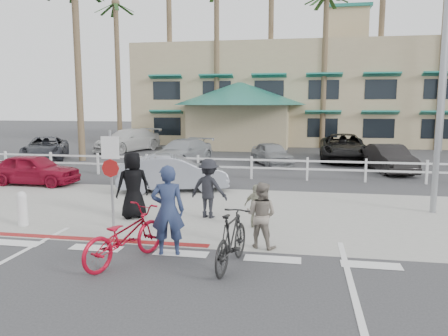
% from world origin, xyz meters
% --- Properties ---
extents(ground, '(140.00, 140.00, 0.00)m').
position_xyz_m(ground, '(0.00, 0.00, 0.00)').
color(ground, '#333335').
extents(bike_path, '(12.00, 16.00, 0.01)m').
position_xyz_m(bike_path, '(0.00, -2.00, 0.00)').
color(bike_path, '#333335').
rests_on(bike_path, ground).
extents(sidewalk_plaza, '(22.00, 7.00, 0.01)m').
position_xyz_m(sidewalk_plaza, '(0.00, 4.50, 0.01)').
color(sidewalk_plaza, gray).
rests_on(sidewalk_plaza, ground).
extents(cross_street, '(40.00, 5.00, 0.01)m').
position_xyz_m(cross_street, '(0.00, 8.50, 0.00)').
color(cross_street, '#333335').
rests_on(cross_street, ground).
extents(parking_lot, '(50.00, 16.00, 0.01)m').
position_xyz_m(parking_lot, '(0.00, 18.00, 0.00)').
color(parking_lot, '#333335').
rests_on(parking_lot, ground).
extents(curb_red, '(7.00, 0.25, 0.02)m').
position_xyz_m(curb_red, '(-3.00, 1.20, 0.01)').
color(curb_red, maroon).
rests_on(curb_red, ground).
extents(rail_fence, '(29.40, 0.16, 1.00)m').
position_xyz_m(rail_fence, '(0.50, 10.50, 0.50)').
color(rail_fence, silver).
rests_on(rail_fence, ground).
extents(building, '(28.00, 16.00, 11.30)m').
position_xyz_m(building, '(2.00, 31.00, 5.65)').
color(building, tan).
rests_on(building, ground).
extents(sign_post, '(0.50, 0.10, 2.90)m').
position_xyz_m(sign_post, '(-2.30, 2.20, 1.45)').
color(sign_post, gray).
rests_on(sign_post, ground).
extents(bollard_0, '(0.26, 0.26, 0.95)m').
position_xyz_m(bollard_0, '(-4.80, 2.00, 0.47)').
color(bollard_0, silver).
rests_on(bollard_0, ground).
extents(streetlight_0, '(0.60, 2.00, 9.00)m').
position_xyz_m(streetlight_0, '(6.50, 5.50, 4.50)').
color(streetlight_0, gray).
rests_on(streetlight_0, ground).
extents(streetlight_1, '(0.60, 2.00, 9.50)m').
position_xyz_m(streetlight_1, '(12.00, 24.00, 4.75)').
color(streetlight_1, gray).
rests_on(streetlight_1, ground).
extents(palm_0, '(4.00, 4.00, 15.00)m').
position_xyz_m(palm_0, '(-16.00, 26.00, 7.50)').
color(palm_0, '#163313').
rests_on(palm_0, ground).
extents(palm_1, '(4.00, 4.00, 13.00)m').
position_xyz_m(palm_1, '(-12.00, 25.00, 6.50)').
color(palm_1, '#163313').
rests_on(palm_1, ground).
extents(palm_2, '(4.00, 4.00, 16.00)m').
position_xyz_m(palm_2, '(-8.00, 26.00, 8.00)').
color(palm_2, '#163313').
rests_on(palm_2, ground).
extents(palm_3, '(4.00, 4.00, 14.00)m').
position_xyz_m(palm_3, '(-4.00, 25.00, 7.00)').
color(palm_3, '#163313').
rests_on(palm_3, ground).
extents(palm_4, '(4.00, 4.00, 15.00)m').
position_xyz_m(palm_4, '(0.00, 26.00, 7.50)').
color(palm_4, '#163313').
rests_on(palm_4, ground).
extents(palm_5, '(4.00, 4.00, 13.00)m').
position_xyz_m(palm_5, '(4.00, 25.00, 6.50)').
color(palm_5, '#163313').
rests_on(palm_5, ground).
extents(palm_6, '(4.00, 4.00, 17.00)m').
position_xyz_m(palm_6, '(8.00, 26.00, 8.50)').
color(palm_6, '#163313').
rests_on(palm_6, ground).
extents(palm_7, '(4.00, 4.00, 14.00)m').
position_xyz_m(palm_7, '(12.00, 25.00, 7.00)').
color(palm_7, '#163313').
rests_on(palm_7, ground).
extents(palm_10, '(4.00, 4.00, 12.00)m').
position_xyz_m(palm_10, '(-10.00, 15.00, 6.00)').
color(palm_10, '#163313').
rests_on(palm_10, ground).
extents(bike_red, '(1.56, 2.32, 1.15)m').
position_xyz_m(bike_red, '(-1.00, -0.11, 0.58)').
color(bike_red, '#9E091D').
rests_on(bike_red, ground).
extents(rider_red, '(0.81, 0.62, 1.98)m').
position_xyz_m(rider_red, '(-0.26, 0.52, 0.99)').
color(rider_red, navy).
rests_on(rider_red, ground).
extents(bike_black, '(0.83, 2.01, 1.17)m').
position_xyz_m(bike_black, '(1.21, 0.02, 0.59)').
color(bike_black, black).
rests_on(bike_black, ground).
extents(rider_black, '(0.88, 0.77, 1.52)m').
position_xyz_m(rider_black, '(1.68, 1.36, 0.76)').
color(rider_black, gray).
rests_on(rider_black, ground).
extents(pedestrian_a, '(1.22, 0.87, 1.71)m').
position_xyz_m(pedestrian_a, '(-0.06, 3.76, 0.86)').
color(pedestrian_a, black).
rests_on(pedestrian_a, ground).
extents(pedestrian_child, '(0.74, 0.54, 1.17)m').
position_xyz_m(pedestrian_child, '(1.40, 2.91, 0.59)').
color(pedestrian_child, '#9C9B83').
rests_on(pedestrian_child, ground).
extents(pedestrian_b, '(1.13, 1.07, 1.94)m').
position_xyz_m(pedestrian_b, '(-2.17, 3.31, 0.97)').
color(pedestrian_b, black).
rests_on(pedestrian_b, ground).
extents(car_white_sedan, '(4.37, 2.71, 1.36)m').
position_xyz_m(car_white_sedan, '(-2.22, 7.34, 0.68)').
color(car_white_sedan, slate).
rests_on(car_white_sedan, ground).
extents(car_red_compact, '(3.73, 1.59, 1.26)m').
position_xyz_m(car_red_compact, '(-8.18, 7.62, 0.63)').
color(car_red_compact, maroon).
rests_on(car_red_compact, ground).
extents(lot_car_0, '(4.00, 5.31, 1.34)m').
position_xyz_m(lot_car_0, '(-12.41, 15.15, 0.67)').
color(lot_car_0, '#282A31').
rests_on(lot_car_0, ground).
extents(lot_car_1, '(3.03, 4.99, 1.35)m').
position_xyz_m(lot_car_1, '(-3.87, 14.58, 0.68)').
color(lot_car_1, '#909498').
rests_on(lot_car_1, ground).
extents(lot_car_2, '(2.82, 3.90, 1.23)m').
position_xyz_m(lot_car_2, '(0.97, 15.03, 0.62)').
color(lot_car_2, gray).
rests_on(lot_car_2, ground).
extents(lot_car_3, '(2.13, 4.21, 1.33)m').
position_xyz_m(lot_car_3, '(6.69, 13.59, 0.66)').
color(lot_car_3, black).
rests_on(lot_car_3, ground).
extents(lot_car_4, '(3.89, 5.74, 1.54)m').
position_xyz_m(lot_car_4, '(-9.36, 20.24, 0.77)').
color(lot_car_4, silver).
rests_on(lot_car_4, ground).
extents(lot_car_5, '(2.71, 5.64, 1.55)m').
position_xyz_m(lot_car_5, '(4.89, 17.57, 0.78)').
color(lot_car_5, black).
rests_on(lot_car_5, ground).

